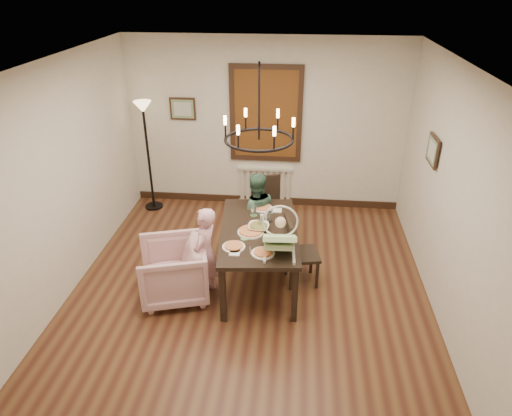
% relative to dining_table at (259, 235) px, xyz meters
% --- Properties ---
extents(room_shell, '(4.51, 5.00, 2.81)m').
position_rel_dining_table_xyz_m(room_shell, '(-0.10, 0.13, 0.70)').
color(room_shell, brown).
rests_on(room_shell, ground).
extents(dining_table, '(1.09, 1.75, 0.78)m').
position_rel_dining_table_xyz_m(dining_table, '(0.00, 0.00, 0.00)').
color(dining_table, black).
rests_on(dining_table, room_shell).
extents(chair_far, '(0.55, 0.55, 0.99)m').
position_rel_dining_table_xyz_m(chair_far, '(0.05, 1.02, -0.20)').
color(chair_far, black).
rests_on(chair_far, room_shell).
extents(chair_right, '(0.49, 0.49, 0.94)m').
position_rel_dining_table_xyz_m(chair_right, '(0.55, 0.05, -0.23)').
color(chair_right, black).
rests_on(chair_right, room_shell).
extents(armchair, '(1.00, 0.99, 0.74)m').
position_rel_dining_table_xyz_m(armchair, '(-1.02, -0.40, -0.33)').
color(armchair, beige).
rests_on(armchair, room_shell).
extents(elderly_woman, '(0.31, 0.41, 1.00)m').
position_rel_dining_table_xyz_m(elderly_woman, '(-0.62, -0.34, -0.20)').
color(elderly_woman, pink).
rests_on(elderly_woman, room_shell).
extents(seated_man, '(0.57, 0.49, 1.02)m').
position_rel_dining_table_xyz_m(seated_man, '(-0.11, 0.70, -0.19)').
color(seated_man, '#385E4A').
rests_on(seated_man, room_shell).
extents(baby_bouncer, '(0.46, 0.62, 0.39)m').
position_rel_dining_table_xyz_m(baby_bouncer, '(0.28, -0.47, 0.28)').
color(baby_bouncer, '#B9DF9A').
rests_on(baby_bouncer, dining_table).
extents(salad_bowl, '(0.31, 0.31, 0.08)m').
position_rel_dining_table_xyz_m(salad_bowl, '(-0.00, -0.01, 0.12)').
color(salad_bowl, white).
rests_on(salad_bowl, dining_table).
extents(pizza_platter, '(0.33, 0.33, 0.04)m').
position_rel_dining_table_xyz_m(pizza_platter, '(-0.09, -0.10, 0.11)').
color(pizza_platter, tan).
rests_on(pizza_platter, dining_table).
extents(drinking_glass, '(0.06, 0.06, 0.13)m').
position_rel_dining_table_xyz_m(drinking_glass, '(0.02, -0.01, 0.15)').
color(drinking_glass, silver).
rests_on(drinking_glass, dining_table).
extents(window_blinds, '(1.00, 0.03, 1.40)m').
position_rel_dining_table_xyz_m(window_blinds, '(-0.10, 2.22, 0.90)').
color(window_blinds, '#5C3112').
rests_on(window_blinds, room_shell).
extents(radiator, '(0.92, 0.12, 0.62)m').
position_rel_dining_table_xyz_m(radiator, '(-0.10, 2.24, -0.35)').
color(radiator, silver).
rests_on(radiator, room_shell).
extents(picture_back, '(0.42, 0.03, 0.36)m').
position_rel_dining_table_xyz_m(picture_back, '(-1.45, 2.23, 0.95)').
color(picture_back, black).
rests_on(picture_back, room_shell).
extents(picture_right, '(0.03, 0.42, 0.36)m').
position_rel_dining_table_xyz_m(picture_right, '(2.11, 0.66, 0.95)').
color(picture_right, black).
rests_on(picture_right, room_shell).
extents(floor_lamp, '(0.30, 0.30, 1.80)m').
position_rel_dining_table_xyz_m(floor_lamp, '(-2.00, 1.91, 0.20)').
color(floor_lamp, black).
rests_on(floor_lamp, room_shell).
extents(chandelier, '(0.80, 0.80, 0.04)m').
position_rel_dining_table_xyz_m(chandelier, '(0.00, 0.00, 1.25)').
color(chandelier, black).
rests_on(chandelier, room_shell).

